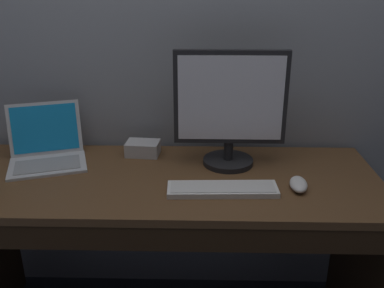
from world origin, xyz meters
name	(u,v)px	position (x,y,z in m)	size (l,w,h in m)	color
desk	(168,228)	(0.00, -0.01, 0.56)	(1.68, 0.64, 0.78)	brown
laptop_silver	(47,150)	(-0.52, 0.13, 0.84)	(0.38, 0.36, 0.23)	silver
external_monitor	(230,109)	(0.25, 0.12, 1.03)	(0.45, 0.21, 0.48)	black
wired_keyboard	(222,189)	(0.21, -0.12, 0.80)	(0.41, 0.13, 0.02)	white
computer_mouse	(298,184)	(0.50, -0.09, 0.80)	(0.06, 0.12, 0.04)	white
external_drive_box	(143,148)	(-0.12, 0.22, 0.81)	(0.14, 0.10, 0.06)	silver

